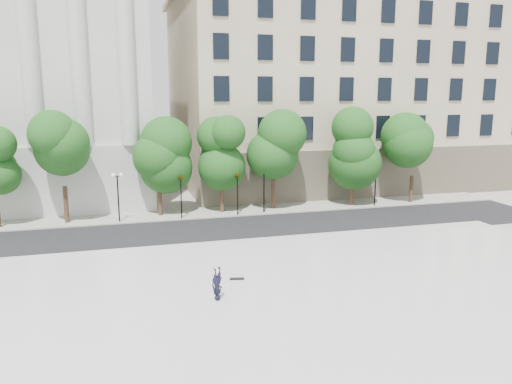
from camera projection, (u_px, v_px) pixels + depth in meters
ground at (255, 349)px, 20.25m from camera, size 160.00×160.00×0.00m
plaza at (238, 313)px, 23.05m from camera, size 44.00×22.00×0.45m
street at (192, 233)px, 37.29m from camera, size 60.00×8.00×0.02m
far_sidewalk at (182, 214)px, 42.96m from camera, size 60.00×4.00×0.12m
building_east at (330, 87)px, 60.16m from camera, size 36.00×26.15×23.00m
traffic_light_west at (181, 176)px, 40.60m from camera, size 0.84×1.70×4.17m
traffic_light_east at (237, 173)px, 41.83m from camera, size 1.05×1.75×4.20m
person_lying at (217, 296)px, 23.93m from camera, size 1.28×1.72×0.44m
skateboard at (237, 279)px, 26.64m from camera, size 0.80×0.36×0.08m
street_trees at (196, 155)px, 41.88m from camera, size 46.90×5.32×7.88m
lamp_posts at (191, 184)px, 41.25m from camera, size 36.38×0.28×4.38m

